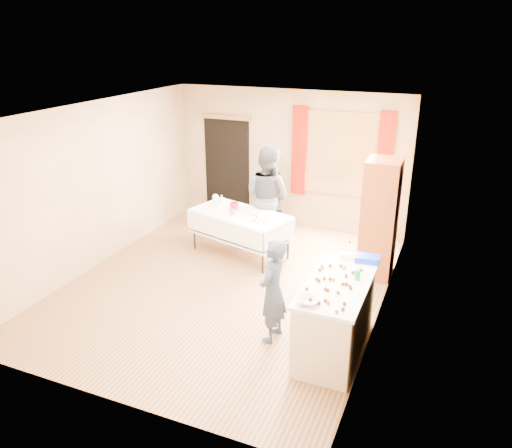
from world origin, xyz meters
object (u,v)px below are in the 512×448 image
at_px(chair, 268,215).
at_px(woman, 267,197).
at_px(party_table, 240,230).
at_px(girl, 273,291).
at_px(counter, 335,317).
at_px(cabinet, 380,219).

distance_m(chair, woman, 0.79).
bearing_deg(party_table, girl, -40.84).
bearing_deg(counter, woman, 125.55).
height_order(cabinet, counter, cabinet).
xyz_separation_m(counter, party_table, (-2.17, 2.07, -0.01)).
bearing_deg(girl, cabinet, 162.70).
height_order(chair, woman, woman).
distance_m(counter, woman, 3.31).
height_order(cabinet, party_table, cabinet).
height_order(party_table, woman, woman).
height_order(girl, woman, woman).
distance_m(cabinet, woman, 2.06).
distance_m(cabinet, girl, 2.44).
distance_m(cabinet, chair, 2.48).
height_order(cabinet, girl, cabinet).
xyz_separation_m(party_table, woman, (0.26, 0.60, 0.44)).
relative_size(counter, girl, 1.12).
height_order(party_table, chair, chair).
bearing_deg(girl, chair, -154.24).
bearing_deg(counter, chair, 123.13).
xyz_separation_m(chair, woman, (0.18, -0.54, 0.55)).
xyz_separation_m(counter, woman, (-1.91, 2.67, 0.43)).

